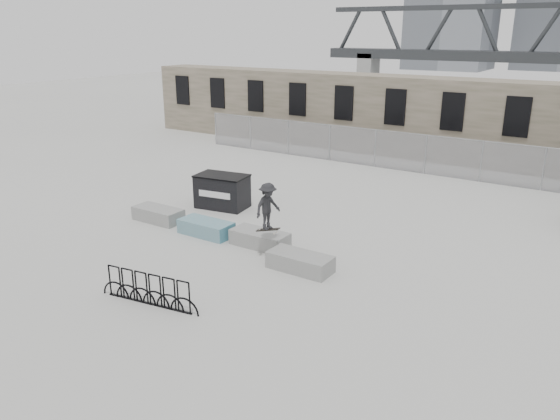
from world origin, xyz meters
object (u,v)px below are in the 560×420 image
at_px(planter_center_left, 206,227).
at_px(bike_rack, 148,289).
at_px(planter_center_right, 260,238).
at_px(skateboarder, 268,206).
at_px(dumpster, 222,191).
at_px(planter_offset, 300,261).
at_px(planter_far_left, 158,214).

bearing_deg(planter_center_left, bike_rack, -65.90).
distance_m(planter_center_right, bike_rack, 5.03).
relative_size(planter_center_left, skateboarder, 1.22).
xyz_separation_m(dumpster, bike_rack, (3.69, -7.65, -0.26)).
distance_m(planter_offset, skateboarder, 2.02).
height_order(planter_center_left, planter_center_right, same).
bearing_deg(planter_offset, bike_rack, -118.49).
xyz_separation_m(planter_offset, skateboarder, (-1.38, 0.27, 1.45)).
relative_size(planter_offset, dumpster, 0.88).
distance_m(planter_far_left, planter_center_right, 4.74).
bearing_deg(planter_offset, planter_center_left, 170.64).
bearing_deg(bike_rack, skateboarder, 78.97).
relative_size(planter_center_right, bike_rack, 0.64).
bearing_deg(planter_far_left, skateboarder, -5.89).
bearing_deg(planter_center_left, planter_far_left, 177.31).
bearing_deg(dumpster, bike_rack, -73.49).
bearing_deg(dumpster, skateboarder, -44.94).
distance_m(bike_rack, skateboarder, 4.65).
bearing_deg(skateboarder, bike_rack, 179.84).
distance_m(planter_center_left, dumpster, 3.23).
relative_size(planter_center_left, bike_rack, 0.64).
bearing_deg(planter_center_right, planter_offset, -23.01).
xyz_separation_m(planter_center_right, bike_rack, (-0.06, -5.03, 0.15)).
relative_size(planter_center_left, planter_center_right, 1.00).
height_order(planter_center_right, skateboarder, skateboarder).
bearing_deg(planter_far_left, planter_center_right, 0.94).
bearing_deg(planter_center_right, skateboarder, -39.33).
xyz_separation_m(planter_far_left, planter_center_right, (4.74, 0.08, 0.00)).
relative_size(dumpster, bike_rack, 0.73).
height_order(planter_offset, bike_rack, bike_rack).
xyz_separation_m(planter_center_left, bike_rack, (2.16, -4.83, 0.15)).
relative_size(planter_far_left, planter_center_right, 1.00).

